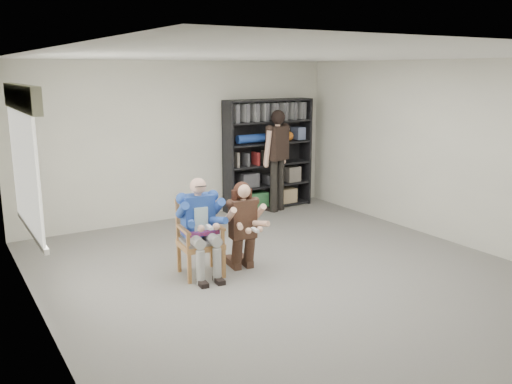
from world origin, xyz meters
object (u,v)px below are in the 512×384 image
armchair (200,238)px  kneeling_woman (244,227)px  seated_man (200,227)px  bookshelf (268,154)px  standing_man (277,162)px

armchair → kneeling_woman: kneeling_woman is taller
seated_man → kneeling_woman: seated_man is taller
armchair → seated_man: seated_man is taller
armchair → bookshelf: size_ratio=0.48×
armchair → standing_man: bearing=46.4°
kneeling_woman → bookshelf: size_ratio=0.57×
bookshelf → standing_man: 0.31m
seated_man → bookshelf: (2.67, 2.56, 0.40)m
bookshelf → standing_man: bearing=-87.7°
kneeling_woman → standing_man: size_ratio=0.63×
seated_man → bookshelf: size_ratio=0.62×
seated_man → kneeling_woman: 0.59m
kneeling_woman → bookshelf: bookshelf is taller
kneeling_woman → standing_man: (2.11, 2.39, 0.35)m
armchair → standing_man: size_ratio=0.53×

